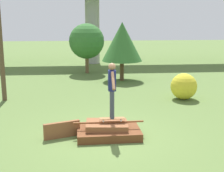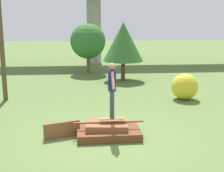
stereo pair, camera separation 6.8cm
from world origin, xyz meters
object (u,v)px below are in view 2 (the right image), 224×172
skateboard (112,118)px  bush_yellow_flowering (185,87)px  tree_behind_right (88,41)px  tree_behind_left (123,42)px  skater (112,87)px

skateboard → bush_yellow_flowering: 5.44m
skateboard → bush_yellow_flowering: size_ratio=0.67×
tree_behind_right → bush_yellow_flowering: 8.36m
tree_behind_left → bush_yellow_flowering: bearing=-63.4°
skater → tree_behind_left: tree_behind_left is taller
tree_behind_left → tree_behind_right: size_ratio=1.04×
skater → tree_behind_right: bearing=93.1°
tree_behind_right → skater: bearing=-86.9°
tree_behind_right → skateboard: bearing=-86.9°
skateboard → tree_behind_right: tree_behind_right is taller
skateboard → bush_yellow_flowering: (3.56, 4.11, 0.02)m
tree_behind_left → skateboard: bearing=-99.0°
bush_yellow_flowering → skateboard: bearing=-130.9°
skater → bush_yellow_flowering: size_ratio=1.45×
skateboard → skater: skater is taller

